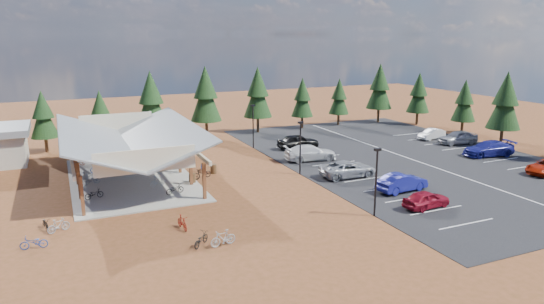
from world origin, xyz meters
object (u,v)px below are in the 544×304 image
object	(u,v)px
car_1	(402,182)
trash_bin_0	(192,178)
car_0	(426,199)
lamp_post_1	(300,144)
bike_8	(46,223)
car_7	(489,149)
bike_4	(175,189)
trash_bin_1	(213,169)
bike_pavilion	(128,139)
bike_5	(158,181)
bike_11	(182,222)
bike_7	(156,155)
car_8	(458,137)
bike_1	(91,179)
car_4	(298,141)
lamp_post_2	(253,123)
car_2	(348,169)
lamp_post_0	(376,177)
bike_13	(223,238)
bike_3	(87,161)
bike_12	(201,239)
car_9	(432,134)
bike_16	(203,173)
car_3	(310,153)
bike_10	(34,242)
bike_2	(100,168)
bike_9	(58,225)
bike_0	(94,194)
bike_14	(203,167)
bike_6	(158,167)

from	to	relation	value
car_1	trash_bin_0	bearing A→B (deg)	52.95
car_0	lamp_post_1	bearing A→B (deg)	15.19
bike_8	car_7	xyz separation A→B (m)	(44.27, 2.71, 0.45)
bike_4	trash_bin_1	bearing A→B (deg)	-60.53
bike_pavilion	bike_5	xyz separation A→B (m)	(1.76, -3.54, -3.28)
lamp_post_1	bike_11	size ratio (longest dim) A/B	3.11
bike_7	car_8	distance (m)	35.80
bike_1	car_4	xyz separation A→B (m)	(23.21, 5.26, 0.27)
lamp_post_1	lamp_post_2	bearing A→B (deg)	90.00
lamp_post_1	car_2	bearing A→B (deg)	-35.27
lamp_post_1	bike_11	world-z (taller)	lamp_post_1
lamp_post_0	bike_4	size ratio (longest dim) A/B	3.21
trash_bin_0	car_0	bearing A→B (deg)	-42.57
bike_13	lamp_post_2	bearing A→B (deg)	145.55
bike_3	car_4	distance (m)	23.19
lamp_post_1	bike_12	size ratio (longest dim) A/B	3.08
bike_pavilion	bike_5	distance (m)	5.14
lamp_post_2	bike_13	size ratio (longest dim) A/B	2.95
car_2	car_9	bearing A→B (deg)	-59.50
bike_3	bike_5	xyz separation A→B (m)	(5.17, -10.13, -0.01)
bike_5	bike_12	size ratio (longest dim) A/B	0.88
trash_bin_1	car_1	distance (m)	17.60
bike_16	car_3	bearing A→B (deg)	79.21
bike_11	bike_10	bearing A→B (deg)	167.99
bike_2	bike_9	distance (m)	14.17
car_3	car_4	world-z (taller)	car_4
bike_10	bike_13	size ratio (longest dim) A/B	0.94
bike_9	car_0	size ratio (longest dim) A/B	0.40
bike_pavilion	lamp_post_1	size ratio (longest dim) A/B	3.77
bike_2	car_1	size ratio (longest dim) A/B	0.38
bike_16	car_8	world-z (taller)	car_8
bike_0	bike_16	world-z (taller)	bike_16
car_2	car_3	bearing A→B (deg)	5.36
bike_4	car_1	distance (m)	19.18
bike_4	bike_3	bearing A→B (deg)	9.53
bike_0	trash_bin_1	bearing A→B (deg)	-90.46
bike_2	bike_14	world-z (taller)	bike_2
trash_bin_0	bike_7	bearing A→B (deg)	98.62
bike_12	bike_8	bearing A→B (deg)	6.32
car_1	car_8	world-z (taller)	car_8
trash_bin_0	bike_8	distance (m)	13.49
trash_bin_0	bike_12	size ratio (longest dim) A/B	0.54
bike_3	bike_12	distance (m)	23.99
bike_12	car_0	distance (m)	17.76
bike_2	bike_4	bearing A→B (deg)	-143.81
bike_6	car_4	xyz separation A→B (m)	(16.97, 3.44, 0.30)
bike_5	car_2	distance (m)	17.44
bike_11	bike_14	size ratio (longest dim) A/B	1.08
bike_10	car_0	xyz separation A→B (m)	(27.42, -4.18, 0.28)
lamp_post_1	bike_1	world-z (taller)	lamp_post_1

